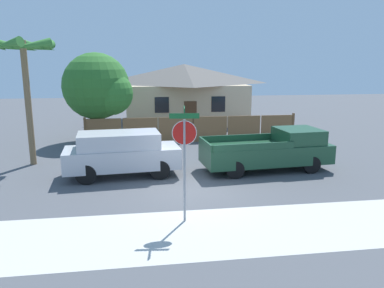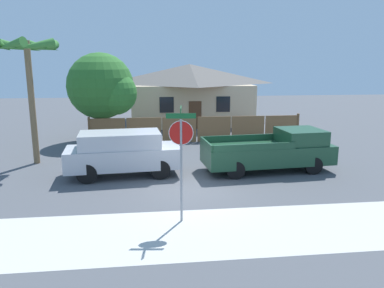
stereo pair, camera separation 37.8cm
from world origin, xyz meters
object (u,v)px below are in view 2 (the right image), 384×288
Objects in this scene: palm_tree at (28,57)px; orange_pickup at (273,151)px; stop_sign at (181,145)px; house at (190,92)px; red_suv at (123,152)px; oak_tree at (104,88)px.

palm_tree reaches higher than orange_pickup.
house is at bearing 88.94° from stop_sign.
orange_pickup is (2.03, -14.34, -1.48)m from house.
red_suv reaches higher than orange_pickup.
palm_tree is at bearing 162.07° from orange_pickup.
stop_sign is (-4.45, -4.94, 1.44)m from orange_pickup.
stop_sign is at bearing -97.17° from house.
palm_tree is at bearing 135.86° from stop_sign.
house is 1.70× the size of palm_tree.
house is 9.26m from oak_tree.
oak_tree is 7.73m from red_suv.
oak_tree is 1.09× the size of red_suv.
oak_tree reaches higher than house.
house is at bearing 68.13° from red_suv.
red_suv is at bearing 175.48° from orange_pickup.
red_suv is 6.46m from orange_pickup.
stop_sign is at bearing -74.12° from oak_tree.
red_suv is at bearing -31.08° from palm_tree.
house is at bearing 50.31° from oak_tree.
oak_tree reaches higher than stop_sign.
oak_tree is 0.92× the size of orange_pickup.
oak_tree is at bearing -129.69° from house.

